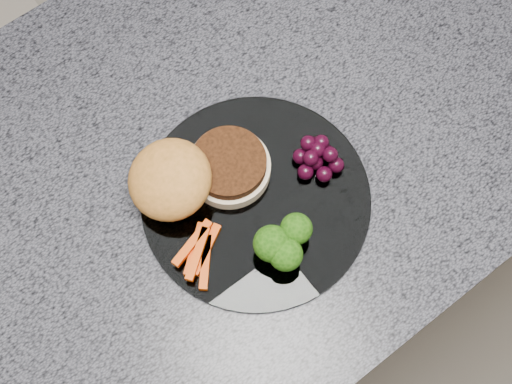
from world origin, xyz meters
The scene contains 7 objects.
island_cabinet centered at (0.00, 0.00, 0.43)m, with size 1.20×0.60×0.86m, color #50351B.
countertop centered at (0.00, 0.00, 0.88)m, with size 1.20×0.60×0.04m, color #484852.
plate centered at (-0.07, -0.08, 0.90)m, with size 0.26×0.26×0.01m, color white.
burger centered at (-0.12, -0.02, 0.93)m, with size 0.17×0.12×0.05m.
carrot_sticks centered at (-0.16, -0.09, 0.91)m, with size 0.07×0.07×0.02m.
broccoli centered at (-0.09, -0.14, 0.93)m, with size 0.07×0.06×0.05m.
grape_bunch centered at (0.01, -0.08, 0.92)m, with size 0.05×0.06×0.03m.
Camera 1 is at (-0.24, -0.30, 1.66)m, focal length 50.00 mm.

